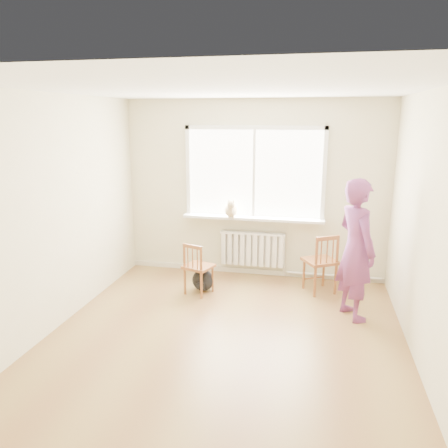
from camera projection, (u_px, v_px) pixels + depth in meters
The scene contains 13 objects.
floor at pixel (223, 342), 4.84m from camera, with size 4.50×4.50×0.00m, color olive.
ceiling at pixel (223, 88), 4.20m from camera, with size 4.50×4.50×0.00m, color white.
back_wall at pixel (254, 190), 6.65m from camera, with size 4.00×0.01×2.70m, color beige.
window at pixel (254, 169), 6.56m from camera, with size 2.12×0.05×1.42m.
windowsill at pixel (253, 218), 6.65m from camera, with size 2.15×0.22×0.04m, color white.
radiator at pixel (252, 249), 6.79m from camera, with size 1.00×0.12×0.55m.
heating_pipe at pixel (333, 276), 6.65m from camera, with size 0.04×0.04×1.40m, color silver.
baseboard at pixel (253, 271), 6.95m from camera, with size 4.00×0.03×0.08m, color beige.
chair_left at pixel (197, 269), 6.08m from camera, with size 0.47×0.46×0.75m.
chair_right at pixel (322, 263), 6.12m from camera, with size 0.57×0.56×0.86m.
person at pixel (356, 250), 5.28m from camera, with size 0.64×0.42×1.74m, color #CB4358.
cat at pixel (231, 209), 6.60m from camera, with size 0.25×0.45×0.30m.
backpack at pixel (203, 280), 6.25m from camera, with size 0.31×0.23×0.31m, color black.
Camera 1 is at (0.93, -4.29, 2.44)m, focal length 35.00 mm.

